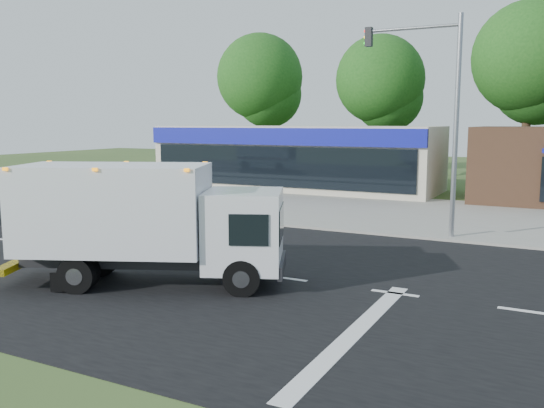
% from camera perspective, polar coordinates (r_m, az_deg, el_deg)
% --- Properties ---
extents(ground, '(120.00, 120.00, 0.00)m').
position_cam_1_polar(ground, '(15.84, 1.48, -7.43)').
color(ground, '#385123').
rests_on(ground, ground).
extents(road_asphalt, '(60.00, 14.00, 0.02)m').
position_cam_1_polar(road_asphalt, '(15.84, 1.48, -7.42)').
color(road_asphalt, black).
rests_on(road_asphalt, ground).
extents(sidewalk, '(60.00, 2.40, 0.12)m').
position_cam_1_polar(sidewalk, '(23.30, 10.30, -2.36)').
color(sidewalk, gray).
rests_on(sidewalk, ground).
extents(parking_apron, '(60.00, 9.00, 0.02)m').
position_cam_1_polar(parking_apron, '(28.84, 13.68, -0.56)').
color(parking_apron, gray).
rests_on(parking_apron, ground).
extents(lane_markings, '(55.20, 7.00, 0.01)m').
position_cam_1_polar(lane_markings, '(14.12, 4.06, -9.33)').
color(lane_markings, silver).
rests_on(lane_markings, road_asphalt).
extents(ems_box_truck, '(7.43, 4.84, 3.17)m').
position_cam_1_polar(ems_box_truck, '(15.35, -12.64, -1.15)').
color(ems_box_truck, black).
rests_on(ems_box_truck, ground).
extents(emergency_worker, '(0.77, 0.65, 1.90)m').
position_cam_1_polar(emergency_worker, '(15.49, -18.53, -4.66)').
color(emergency_worker, '#CDC089').
rests_on(emergency_worker, ground).
extents(retail_strip_mall, '(18.00, 6.20, 4.00)m').
position_cam_1_polar(retail_strip_mall, '(37.19, 2.38, 4.66)').
color(retail_strip_mall, beige).
rests_on(retail_strip_mall, ground).
extents(traffic_signal_pole, '(3.51, 0.25, 8.00)m').
position_cam_1_polar(traffic_signal_pole, '(21.78, 16.17, 9.58)').
color(traffic_signal_pole, gray).
rests_on(traffic_signal_pole, ground).
extents(background_trees, '(36.77, 7.39, 12.10)m').
position_cam_1_polar(background_trees, '(42.69, 17.50, 11.96)').
color(background_trees, '#332114').
rests_on(background_trees, ground).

